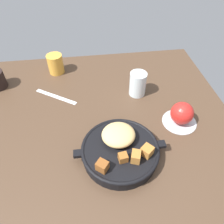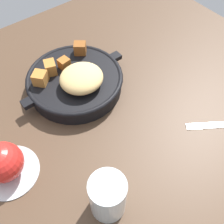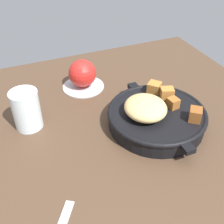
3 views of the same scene
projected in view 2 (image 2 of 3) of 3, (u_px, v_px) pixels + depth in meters
The scene contains 5 objects.
ground_plane at pixel (124, 112), 65.15cm from camera, with size 99.09×96.24×2.40cm, color #473323.
cast_iron_skillet at pixel (75, 80), 65.70cm from camera, with size 28.21×23.88×8.40cm.
saucer_plate at pixel (10, 172), 54.21cm from camera, with size 12.13×12.13×0.60cm, color #B7BABF.
red_apple at pixel (3, 162), 50.78cm from camera, with size 7.95×7.95×7.95cm, color red.
water_glass_tall at pixel (108, 196), 46.49cm from camera, with size 6.61×6.61×9.82cm, color silver.
Camera 2 is at (26.21, 29.01, 50.99)cm, focal length 42.73 mm.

